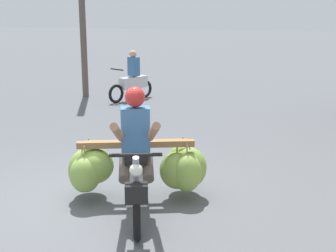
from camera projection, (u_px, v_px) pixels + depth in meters
The scene contains 3 objects.
ground_plane at pixel (92, 208), 5.81m from camera, with size 120.00×120.00×0.00m, color #56595E.
motorbike_main_loaded at pixel (138, 166), 5.88m from camera, with size 1.82×2.01×1.58m.
motorbike_distant_ahead_left at pixel (133, 80), 12.83m from camera, with size 0.73×1.55×1.40m.
Camera 1 is at (2.94, -4.62, 2.42)m, focal length 48.89 mm.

